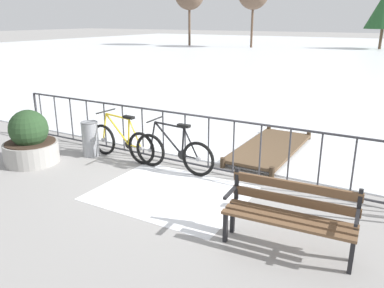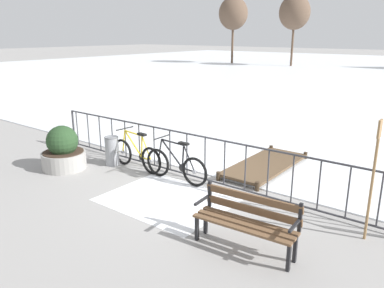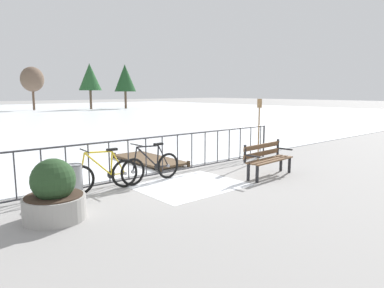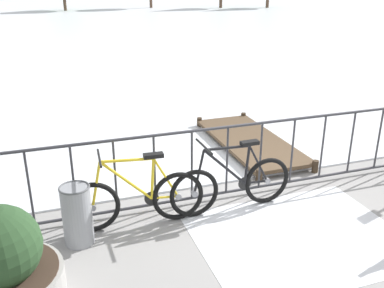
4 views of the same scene
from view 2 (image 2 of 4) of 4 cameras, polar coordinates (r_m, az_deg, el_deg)
name	(u,v)px [view 2 (image 2 of 4)]	position (r m, az deg, el deg)	size (l,w,h in m)	color
ground_plane	(196,180)	(8.72, 0.56, -5.38)	(160.00, 160.00, 0.00)	gray
snow_patch	(167,199)	(7.75, -3.76, -8.24)	(2.44, 1.95, 0.01)	white
railing_fence	(196,157)	(8.53, 0.57, -1.88)	(9.06, 0.06, 1.07)	#38383D
bicycle_near_railing	(176,166)	(8.54, -2.44, -3.23)	(1.71, 0.52, 0.97)	black
bicycle_second	(137,155)	(9.38, -8.29, -1.59)	(1.71, 0.52, 0.97)	black
park_bench	(247,218)	(5.97, 8.24, -10.82)	(1.63, 0.59, 0.89)	brown
planter_with_shrub	(63,151)	(9.82, -18.69, -1.01)	(1.05, 1.05, 1.08)	#9E9B96
trash_bin	(112,151)	(9.80, -11.87, -0.97)	(0.35, 0.35, 0.73)	gray
oar_upright	(373,173)	(6.52, 25.48, -3.94)	(0.04, 0.16, 1.98)	#937047
wooden_dock	(265,164)	(9.52, 10.88, -3.02)	(1.10, 2.74, 0.20)	brown
tree_centre	(233,14)	(43.40, 6.19, 18.80)	(3.11, 3.11, 6.97)	brown
tree_east_mid	(295,13)	(40.69, 15.08, 18.44)	(3.01, 3.01, 6.84)	brown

